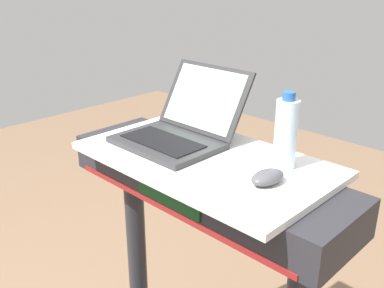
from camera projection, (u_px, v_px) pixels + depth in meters
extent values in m
cylinder|color=#28282D|center=(138.00, 268.00, 1.68)|extent=(0.07, 0.07, 0.87)
cube|color=#28282D|center=(204.00, 180.00, 1.27)|extent=(0.90, 0.28, 0.11)
cube|color=#0C3F19|center=(168.00, 196.00, 1.18)|extent=(0.24, 0.01, 0.06)
cube|color=maroon|center=(168.00, 211.00, 1.20)|extent=(0.81, 0.00, 0.02)
cube|color=white|center=(204.00, 159.00, 1.25)|extent=(0.72, 0.42, 0.02)
cube|color=#2D2D30|center=(167.00, 143.00, 1.32)|extent=(0.31, 0.22, 0.02)
cube|color=black|center=(162.00, 141.00, 1.30)|extent=(0.25, 0.12, 0.00)
cube|color=#2D2D30|center=(204.00, 98.00, 1.39)|extent=(0.31, 0.12, 0.20)
cube|color=#B2E0B7|center=(204.00, 98.00, 1.38)|extent=(0.27, 0.10, 0.17)
ellipsoid|color=#4C4C51|center=(268.00, 177.00, 1.08)|extent=(0.07, 0.11, 0.03)
cylinder|color=silver|center=(286.00, 135.00, 1.14)|extent=(0.06, 0.06, 0.18)
cylinder|color=#2659A5|center=(289.00, 96.00, 1.10)|extent=(0.03, 0.03, 0.02)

